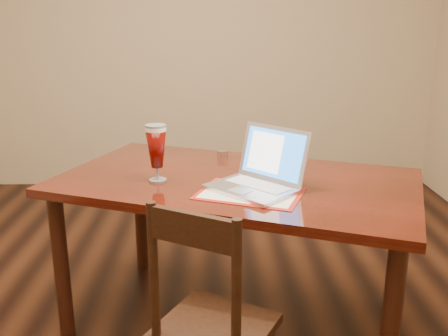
{
  "coord_description": "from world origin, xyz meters",
  "views": [
    {
      "loc": [
        0.23,
        -2.06,
        1.49
      ],
      "look_at": [
        0.28,
        0.11,
        0.85
      ],
      "focal_mm": 40.0,
      "sensor_mm": 36.0,
      "label": 1
    }
  ],
  "objects": [
    {
      "name": "dining_table",
      "position": [
        0.33,
        0.18,
        0.69
      ],
      "size": [
        1.89,
        1.47,
        1.04
      ],
      "rotation": [
        0.0,
        0.0,
        -0.37
      ],
      "color": "#4F130A",
      "rests_on": "ground"
    },
    {
      "name": "dining_chair",
      "position": [
        0.22,
        -0.49,
        0.43
      ],
      "size": [
        0.52,
        0.51,
        0.92
      ],
      "rotation": [
        0.0,
        0.0,
        -0.5
      ],
      "color": "black",
      "rests_on": "ground"
    }
  ]
}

